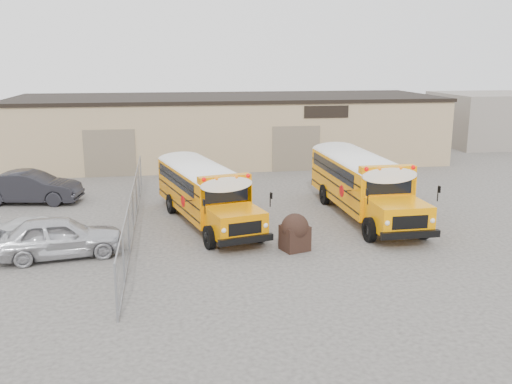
{
  "coord_description": "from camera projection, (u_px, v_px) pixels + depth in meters",
  "views": [
    {
      "loc": [
        -4.43,
        -21.44,
        7.41
      ],
      "look_at": [
        -0.61,
        2.73,
        1.6
      ],
      "focal_mm": 40.0,
      "sensor_mm": 36.0,
      "label": 1
    }
  ],
  "objects": [
    {
      "name": "tarp_bundle",
      "position": [
        295.0,
        232.0,
        22.28
      ],
      "size": [
        1.22,
        1.16,
        1.48
      ],
      "color": "black",
      "rests_on": "ground"
    },
    {
      "name": "school_bus_right",
      "position": [
        325.0,
        158.0,
        33.11
      ],
      "size": [
        3.09,
        10.13,
        2.95
      ],
      "color": "#FE9600",
      "rests_on": "ground"
    },
    {
      "name": "warehouse",
      "position": [
        228.0,
        128.0,
        41.66
      ],
      "size": [
        30.2,
        10.2,
        4.67
      ],
      "color": "tan",
      "rests_on": "ground"
    },
    {
      "name": "school_bus_left",
      "position": [
        172.0,
        167.0,
        31.08
      ],
      "size": [
        4.46,
        9.53,
        2.71
      ],
      "color": "orange",
      "rests_on": "ground"
    },
    {
      "name": "ground",
      "position": [
        282.0,
        245.0,
        22.99
      ],
      "size": [
        120.0,
        120.0,
        0.0
      ],
      "primitive_type": "plane",
      "color": "#44413E",
      "rests_on": "ground"
    },
    {
      "name": "car_dark",
      "position": [
        31.0,
        187.0,
        29.48
      ],
      "size": [
        5.3,
        2.55,
        1.68
      ],
      "primitive_type": "imported",
      "rotation": [
        0.0,
        0.0,
        1.41
      ],
      "color": "black",
      "rests_on": "ground"
    },
    {
      "name": "car_silver",
      "position": [
        60.0,
        237.0,
        21.5
      ],
      "size": [
        4.93,
        2.61,
        1.6
      ],
      "primitive_type": "imported",
      "rotation": [
        0.0,
        0.0,
        1.73
      ],
      "color": "silver",
      "rests_on": "ground"
    },
    {
      "name": "chainlink_fence",
      "position": [
        133.0,
        211.0,
        24.76
      ],
      "size": [
        0.07,
        18.07,
        1.81
      ],
      "color": "gray",
      "rests_on": "ground"
    },
    {
      "name": "car_white",
      "position": [
        42.0,
        233.0,
        22.52
      ],
      "size": [
        4.36,
        2.12,
        1.22
      ],
      "primitive_type": "imported",
      "rotation": [
        0.0,
        0.0,
        1.47
      ],
      "color": "silver",
      "rests_on": "ground"
    },
    {
      "name": "distant_building_right",
      "position": [
        499.0,
        119.0,
        49.19
      ],
      "size": [
        10.0,
        8.0,
        4.4
      ],
      "primitive_type": "cube",
      "color": "gray",
      "rests_on": "ground"
    }
  ]
}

